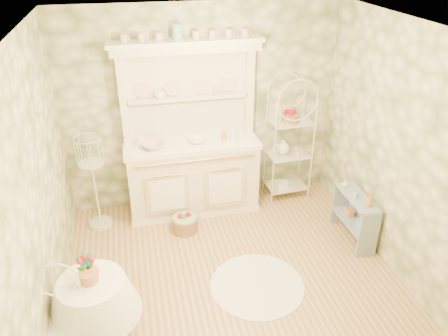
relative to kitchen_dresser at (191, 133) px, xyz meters
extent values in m
plane|color=tan|center=(0.20, -1.52, -1.15)|extent=(3.60, 3.60, 0.00)
plane|color=white|center=(0.20, -1.52, 1.56)|extent=(3.60, 3.60, 0.00)
plane|color=beige|center=(-1.60, -1.52, 0.21)|extent=(3.60, 3.60, 0.00)
plane|color=beige|center=(2.00, -1.52, 0.21)|extent=(3.60, 3.60, 0.00)
plane|color=beige|center=(0.20, 0.28, 0.21)|extent=(3.60, 3.60, 0.00)
plane|color=beige|center=(0.20, -3.32, 0.21)|extent=(3.60, 3.60, 0.00)
cube|color=white|center=(0.00, 0.00, 0.00)|extent=(1.87, 0.61, 2.29)
cube|color=white|center=(1.37, 0.07, -0.18)|extent=(0.63, 0.47, 1.94)
cube|color=#8295A9|center=(1.82, -1.12, -0.85)|extent=(0.28, 0.70, 0.59)
cylinder|color=white|center=(-1.23, -2.02, -0.76)|extent=(0.82, 0.82, 0.76)
cube|color=white|center=(-1.48, -2.26, -0.74)|extent=(0.37, 0.37, 0.80)
cube|color=white|center=(-1.27, -0.12, -0.38)|extent=(0.37, 0.37, 1.54)
cylinder|color=#926947|center=(-0.20, -0.49, -1.04)|extent=(0.41, 0.41, 0.21)
cylinder|color=white|center=(0.43, -1.66, -1.14)|extent=(1.20, 1.20, 0.01)
imported|color=white|center=(-0.49, -0.05, -0.13)|extent=(0.38, 0.38, 0.07)
imported|color=white|center=(0.07, -0.01, -0.13)|extent=(0.28, 0.28, 0.07)
imported|color=white|center=(-0.36, 0.16, 0.47)|extent=(0.16, 0.16, 0.10)
imported|color=white|center=(0.37, 0.14, 0.47)|extent=(0.10, 0.10, 0.10)
imported|color=#3F7238|center=(-1.24, -1.98, -0.30)|extent=(0.18, 0.15, 0.29)
imported|color=#C07D34|center=(1.84, -1.34, -0.46)|extent=(0.07, 0.07, 0.16)
imported|color=#7AB2C8|center=(1.79, -1.12, -0.49)|extent=(0.06, 0.06, 0.10)
imported|color=silver|center=(1.78, -0.86, -0.50)|extent=(0.09, 0.09, 0.10)
camera|label=1|loc=(-0.71, -5.08, 2.27)|focal=35.00mm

